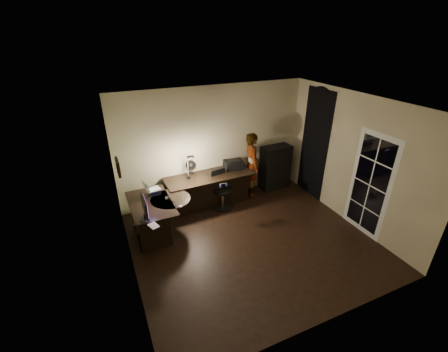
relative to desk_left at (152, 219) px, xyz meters
name	(u,v)px	position (x,y,z in m)	size (l,w,h in m)	color
floor	(252,242)	(1.72, -1.03, -0.38)	(4.50, 4.00, 0.01)	black
ceiling	(260,105)	(1.72, -1.03, 2.33)	(4.50, 4.00, 0.01)	silver
wall_back	(213,145)	(1.72, 0.97, 0.98)	(4.50, 0.01, 2.70)	#C0B38F
wall_front	(336,250)	(1.72, -3.04, 0.98)	(4.50, 0.01, 2.70)	#C0B38F
wall_left	(124,209)	(-0.54, -1.03, 0.98)	(0.01, 4.00, 2.70)	#C0B38F
wall_right	(352,160)	(3.97, -1.03, 0.98)	(0.01, 4.00, 2.70)	#C0B38F
green_wall_overlay	(125,209)	(-0.52, -1.03, 0.98)	(0.00, 4.00, 2.70)	#4E5E29
arched_doorway	(315,145)	(3.96, 0.12, 0.93)	(0.01, 0.90, 2.60)	black
french_door	(370,185)	(3.96, -1.58, 0.68)	(0.02, 0.92, 2.10)	white
framed_picture	(118,167)	(-0.50, -0.58, 1.48)	(0.04, 0.30, 0.25)	black
desk_left	(152,219)	(0.00, 0.00, 0.00)	(0.79, 1.29, 0.74)	black
desk_right	(210,190)	(1.47, 0.60, 0.01)	(2.04, 0.71, 0.77)	black
cabinet	(275,167)	(3.33, 0.75, 0.20)	(0.76, 0.38, 1.13)	black
laptop_stand	(154,192)	(0.14, 0.32, 0.42)	(0.25, 0.21, 0.10)	silver
laptop	(153,185)	(0.14, 0.32, 0.57)	(0.29, 0.27, 0.20)	silver
monitor	(144,212)	(-0.20, -0.53, 0.53)	(0.10, 0.48, 0.32)	black
mouse	(180,206)	(0.49, -0.37, 0.38)	(0.06, 0.09, 0.03)	silver
phone	(167,198)	(0.34, 0.06, 0.37)	(0.06, 0.12, 0.01)	black
pen	(172,201)	(0.41, -0.11, 0.37)	(0.01, 0.14, 0.01)	black
speaker	(136,229)	(-0.40, -0.87, 0.46)	(0.07, 0.07, 0.18)	black
notepad	(154,226)	(-0.10, -0.77, 0.37)	(0.14, 0.19, 0.01)	silver
desk_fan	(191,167)	(1.12, 0.89, 0.56)	(0.21, 0.11, 0.32)	black
headphones	(223,185)	(1.54, -0.03, 0.45)	(0.18, 0.08, 0.08)	#2933A0
printer	(234,164)	(2.15, 0.75, 0.50)	(0.44, 0.34, 0.19)	black
desk_lamp	(188,165)	(0.98, 0.64, 0.74)	(0.16, 0.30, 0.66)	black
office_chair	(223,190)	(1.69, 0.37, 0.08)	(0.50, 0.50, 0.90)	black
person	(252,165)	(2.59, 0.65, 0.43)	(0.58, 0.38, 1.61)	#D8A88C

